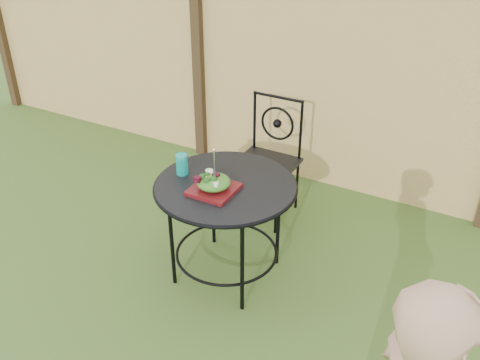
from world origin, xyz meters
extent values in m
plane|color=#2D4A17|center=(0.00, 0.00, 0.00)|extent=(60.00, 60.00, 0.00)
cube|color=#EFC976|center=(0.00, 2.20, 0.90)|extent=(8.00, 0.05, 1.80)
cube|color=black|center=(-3.90, 2.15, 0.95)|extent=(0.09, 0.09, 1.90)
cube|color=black|center=(-1.30, 2.15, 0.95)|extent=(0.09, 0.09, 1.90)
cylinder|color=black|center=(-0.19, 0.69, 0.71)|extent=(0.90, 0.90, 0.02)
torus|color=black|center=(-0.19, 0.69, 0.71)|extent=(0.92, 0.92, 0.02)
torus|color=black|center=(-0.19, 0.69, 0.18)|extent=(0.70, 0.70, 0.02)
cylinder|color=black|center=(0.07, 0.96, 0.35)|extent=(0.03, 0.03, 0.71)
cylinder|color=black|center=(-0.45, 0.96, 0.35)|extent=(0.03, 0.03, 0.71)
cylinder|color=black|center=(-0.45, 0.43, 0.35)|extent=(0.03, 0.03, 0.71)
cylinder|color=black|center=(0.07, 0.43, 0.35)|extent=(0.03, 0.03, 0.71)
cube|color=black|center=(-0.29, 1.48, 0.45)|extent=(0.46, 0.46, 0.03)
cylinder|color=black|center=(-0.29, 1.69, 0.94)|extent=(0.42, 0.02, 0.02)
torus|color=black|center=(-0.29, 1.69, 0.72)|extent=(0.28, 0.02, 0.28)
cylinder|color=black|center=(-0.49, 1.28, 0.22)|extent=(0.02, 0.02, 0.44)
cylinder|color=black|center=(-0.09, 1.28, 0.22)|extent=(0.02, 0.02, 0.44)
cylinder|color=black|center=(-0.49, 1.68, 0.22)|extent=(0.02, 0.02, 0.44)
cylinder|color=black|center=(-0.09, 1.68, 0.22)|extent=(0.02, 0.02, 0.44)
cylinder|color=black|center=(-0.49, 1.69, 0.70)|extent=(0.02, 0.02, 0.50)
cylinder|color=black|center=(-0.09, 1.69, 0.70)|extent=(0.02, 0.02, 0.50)
cube|color=#4D0B12|center=(-0.21, 0.59, 0.74)|extent=(0.27, 0.27, 0.02)
ellipsoid|color=#235614|center=(-0.21, 0.59, 0.79)|extent=(0.21, 0.21, 0.08)
cylinder|color=silver|center=(-0.20, 0.59, 0.92)|extent=(0.01, 0.01, 0.18)
cylinder|color=#0D988C|center=(-0.50, 0.67, 0.79)|extent=(0.08, 0.08, 0.14)
camera|label=1|loc=(1.28, -1.81, 2.47)|focal=40.00mm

